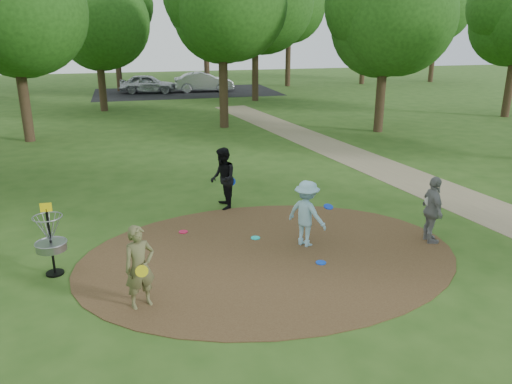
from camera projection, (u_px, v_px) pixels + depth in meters
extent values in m
plane|color=#2D5119|center=(270.00, 256.00, 11.03)|extent=(100.00, 100.00, 0.00)
cylinder|color=#47301C|center=(270.00, 255.00, 11.03)|extent=(8.40, 8.40, 0.02)
cube|color=#8C7A5B|center=(465.00, 201.00, 14.45)|extent=(7.55, 39.89, 0.01)
cube|color=black|center=(186.00, 92.00, 39.05)|extent=(14.00, 8.00, 0.01)
imported|color=brown|center=(140.00, 267.00, 8.79)|extent=(0.66, 0.54, 1.55)
cylinder|color=yellow|center=(142.00, 271.00, 8.56)|extent=(0.22, 0.05, 0.22)
imported|color=#99CFE5|center=(307.00, 214.00, 11.32)|extent=(1.04, 1.15, 1.55)
cylinder|color=#0C34CD|center=(328.00, 207.00, 11.39)|extent=(0.27, 0.26, 0.08)
imported|color=black|center=(223.00, 179.00, 13.68)|extent=(0.70, 0.87, 1.71)
cylinder|color=#0C37D5|center=(232.00, 182.00, 13.74)|extent=(0.23, 0.10, 0.22)
imported|color=gray|center=(432.00, 210.00, 11.48)|extent=(0.56, 0.99, 1.60)
cylinder|color=silver|center=(429.00, 201.00, 11.40)|extent=(0.22, 0.07, 0.22)
cylinder|color=#1BDBD3|center=(255.00, 238.00, 11.89)|extent=(0.22, 0.22, 0.02)
cylinder|color=blue|center=(321.00, 263.00, 10.64)|extent=(0.22, 0.22, 0.02)
cylinder|color=#D81544|center=(183.00, 232.00, 12.24)|extent=(0.22, 0.22, 0.02)
imported|color=#B0B3B8|center=(148.00, 84.00, 38.16)|extent=(4.43, 2.37, 1.43)
imported|color=#9CA0A4|center=(204.00, 82.00, 38.98)|extent=(4.66, 1.88, 1.51)
cylinder|color=black|center=(51.00, 244.00, 10.00)|extent=(0.05, 0.05, 1.35)
cylinder|color=black|center=(55.00, 273.00, 10.20)|extent=(0.36, 0.36, 0.04)
cylinder|color=gray|center=(51.00, 246.00, 10.02)|extent=(0.60, 0.60, 0.16)
torus|color=gray|center=(51.00, 243.00, 9.99)|extent=(0.63, 0.63, 0.03)
torus|color=gray|center=(47.00, 217.00, 9.82)|extent=(0.58, 0.58, 0.02)
cube|color=yellow|center=(46.00, 207.00, 9.76)|extent=(0.22, 0.02, 0.18)
cylinder|color=#332316|center=(24.00, 98.00, 21.58)|extent=(0.44, 0.44, 3.80)
sphere|color=#1D4412|center=(12.00, 16.00, 20.53)|extent=(5.31, 5.31, 5.31)
cylinder|color=#332316|center=(223.00, 85.00, 24.63)|extent=(0.44, 0.44, 4.18)
sphere|color=#1D4412|center=(222.00, 9.00, 23.52)|extent=(5.25, 5.25, 5.25)
cylinder|color=#332316|center=(381.00, 94.00, 23.67)|extent=(0.44, 0.44, 3.61)
sphere|color=#1D4412|center=(386.00, 22.00, 22.66)|extent=(5.24, 5.24, 5.24)
cylinder|color=#332316|center=(102.00, 82.00, 29.71)|extent=(0.44, 0.44, 3.42)
sphere|color=#1D4412|center=(96.00, 26.00, 28.72)|extent=(5.27, 5.27, 5.27)
cylinder|color=#332316|center=(255.00, 68.00, 33.84)|extent=(0.44, 0.44, 4.37)
sphere|color=#1D4412|center=(255.00, 5.00, 32.57)|extent=(6.75, 6.75, 6.75)
cylinder|color=#332316|center=(510.00, 83.00, 27.67)|extent=(0.44, 0.44, 3.80)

